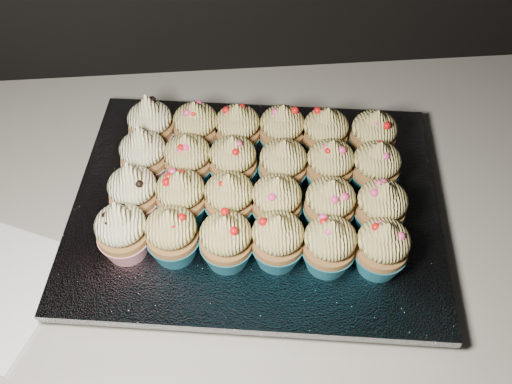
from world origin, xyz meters
TOP-DOWN VIEW (x-y plane):
  - cabinet at (0.00, 1.70)m, footprint 2.40×0.60m
  - worktop at (0.00, 1.70)m, footprint 2.44×0.64m
  - baking_tray at (0.19, 1.68)m, footprint 0.48×0.39m
  - foil_lining at (0.19, 1.68)m, footprint 0.52×0.44m
  - cupcake_0 at (0.03, 1.62)m, footprint 0.06×0.06m
  - cupcake_1 at (0.08, 1.61)m, footprint 0.06×0.06m
  - cupcake_2 at (0.15, 1.60)m, footprint 0.06×0.06m
  - cupcake_3 at (0.20, 1.59)m, footprint 0.06×0.06m
  - cupcake_4 at (0.26, 1.58)m, footprint 0.06×0.06m
  - cupcake_5 at (0.32, 1.57)m, footprint 0.06×0.06m
  - cupcake_6 at (0.04, 1.68)m, footprint 0.06×0.06m
  - cupcake_7 at (0.09, 1.67)m, footprint 0.06×0.06m
  - cupcake_8 at (0.15, 1.66)m, footprint 0.06×0.06m
  - cupcake_9 at (0.21, 1.65)m, footprint 0.06×0.06m
  - cupcake_10 at (0.27, 1.64)m, footprint 0.06×0.06m
  - cupcake_11 at (0.33, 1.63)m, footprint 0.06×0.06m
  - cupcake_12 at (0.04, 1.74)m, footprint 0.06×0.06m
  - cupcake_13 at (0.10, 1.73)m, footprint 0.06×0.06m
  - cupcake_14 at (0.16, 1.72)m, footprint 0.06×0.06m
  - cupcake_15 at (0.22, 1.71)m, footprint 0.06×0.06m
  - cupcake_16 at (0.28, 1.70)m, footprint 0.06×0.06m
  - cupcake_17 at (0.34, 1.69)m, footprint 0.06×0.06m
  - cupcake_18 at (0.05, 1.79)m, footprint 0.06×0.06m
  - cupcake_19 at (0.11, 1.79)m, footprint 0.06×0.06m
  - cupcake_20 at (0.17, 1.78)m, footprint 0.06×0.06m
  - cupcake_21 at (0.23, 1.77)m, footprint 0.06×0.06m
  - cupcake_22 at (0.29, 1.76)m, footprint 0.06×0.06m
  - cupcake_23 at (0.35, 1.75)m, footprint 0.06×0.06m

SIDE VIEW (x-z plane):
  - cabinet at x=0.00m, z-range 0.00..0.86m
  - worktop at x=0.00m, z-range 0.86..0.90m
  - baking_tray at x=0.19m, z-range 0.90..0.92m
  - foil_lining at x=0.19m, z-range 0.92..0.93m
  - cupcake_1 at x=0.08m, z-range 0.93..1.01m
  - cupcake_2 at x=0.15m, z-range 0.93..1.01m
  - cupcake_3 at x=0.20m, z-range 0.93..1.01m
  - cupcake_4 at x=0.26m, z-range 0.93..1.01m
  - cupcake_5 at x=0.32m, z-range 0.93..1.01m
  - cupcake_7 at x=0.09m, z-range 0.93..1.01m
  - cupcake_8 at x=0.15m, z-range 0.93..1.01m
  - cupcake_9 at x=0.21m, z-range 0.93..1.01m
  - cupcake_10 at x=0.27m, z-range 0.93..1.01m
  - cupcake_11 at x=0.33m, z-range 0.93..1.01m
  - cupcake_13 at x=0.10m, z-range 0.93..1.01m
  - cupcake_14 at x=0.16m, z-range 0.93..1.01m
  - cupcake_15 at x=0.22m, z-range 0.93..1.01m
  - cupcake_16 at x=0.28m, z-range 0.93..1.01m
  - cupcake_17 at x=0.34m, z-range 0.93..1.01m
  - cupcake_19 at x=0.11m, z-range 0.93..1.01m
  - cupcake_20 at x=0.17m, z-range 0.93..1.01m
  - cupcake_21 at x=0.23m, z-range 0.93..1.01m
  - cupcake_22 at x=0.29m, z-range 0.93..1.01m
  - cupcake_23 at x=0.35m, z-range 0.93..1.01m
  - cupcake_0 at x=0.03m, z-range 0.93..1.02m
  - cupcake_6 at x=0.04m, z-range 0.93..1.02m
  - cupcake_12 at x=0.04m, z-range 0.93..1.02m
  - cupcake_18 at x=0.05m, z-range 0.93..1.02m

